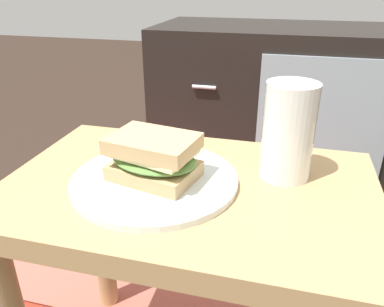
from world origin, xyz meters
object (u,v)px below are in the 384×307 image
at_px(tv_cabinet, 285,106).
at_px(beer_glass, 288,133).
at_px(plate, 155,180).
at_px(sandwich_front, 154,157).

height_order(tv_cabinet, beer_glass, beer_glass).
bearing_deg(beer_glass, tv_cabinet, 90.78).
bearing_deg(plate, tv_cabinet, 79.69).
xyz_separation_m(plate, sandwich_front, (0.00, 0.00, 0.04)).
height_order(tv_cabinet, sandwich_front, tv_cabinet).
distance_m(tv_cabinet, sandwich_front, 1.00).
relative_size(sandwich_front, beer_glass, 1.02).
height_order(tv_cabinet, plate, tv_cabinet).
bearing_deg(tv_cabinet, plate, -100.31).
relative_size(plate, beer_glass, 1.69).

